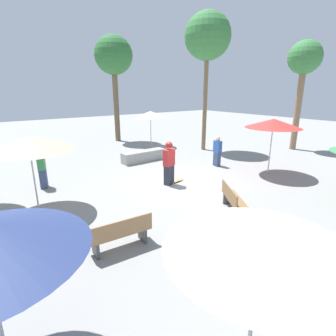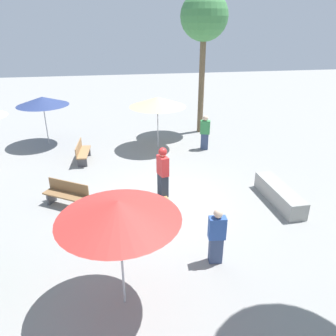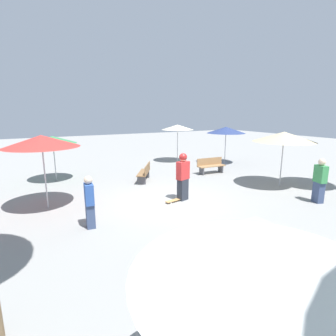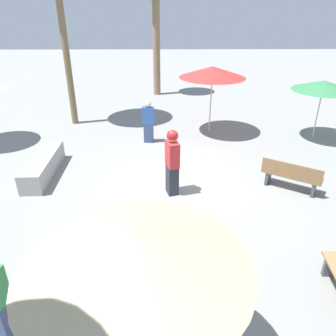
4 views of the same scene
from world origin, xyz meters
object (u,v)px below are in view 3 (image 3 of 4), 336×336
object	(u,v)px
shade_umbrella_tan	(284,137)
shade_umbrella_red	(41,141)
bench_near	(211,166)
bystander_watching	(90,202)
bench_far	(145,173)
shade_umbrella_navy	(226,130)
concrete_ledge	(229,242)
shade_umbrella_white	(265,253)
skateboard	(175,200)
shade_umbrella_green	(53,140)
bystander_far	(320,181)
shade_umbrella_cream	(178,127)
skater_main	(183,175)

from	to	relation	value
shade_umbrella_tan	shade_umbrella_red	xyz separation A→B (m)	(-2.12, -9.61, 0.12)
bench_near	bystander_watching	bearing A→B (deg)	31.23
bench_far	shade_umbrella_navy	bearing A→B (deg)	-43.41
concrete_ledge	bystander_watching	world-z (taller)	bystander_watching
bench_far	shade_umbrella_white	size ratio (longest dim) A/B	0.65
shade_umbrella_tan	concrete_ledge	bearing A→B (deg)	-61.17
skateboard	bystander_watching	size ratio (longest dim) A/B	0.52
shade_umbrella_green	shade_umbrella_tan	size ratio (longest dim) A/B	0.82
skateboard	shade_umbrella_white	distance (m)	7.84
bench_near	bystander_far	distance (m)	5.79
shade_umbrella_red	shade_umbrella_tan	bearing A→B (deg)	77.55
bench_near	shade_umbrella_cream	distance (m)	4.35
skater_main	shade_umbrella_navy	xyz separation A→B (m)	(-4.90, 6.35, 1.20)
shade_umbrella_white	shade_umbrella_red	size ratio (longest dim) A/B	0.94
shade_umbrella_red	bench_near	bearing A→B (deg)	99.67
shade_umbrella_green	shade_umbrella_navy	xyz separation A→B (m)	(0.61, 10.31, 0.16)
skater_main	shade_umbrella_tan	size ratio (longest dim) A/B	0.68
concrete_ledge	bystander_far	distance (m)	5.57
bystander_watching	skater_main	bearing A→B (deg)	107.70
shade_umbrella_navy	shade_umbrella_red	xyz separation A→B (m)	(3.30, -11.02, 0.19)
bench_far	shade_umbrella_cream	distance (m)	5.78
skateboard	bench_far	world-z (taller)	bench_far
skateboard	shade_umbrella_tan	distance (m)	5.79
shade_umbrella_cream	bench_near	bearing A→B (deg)	-2.75
skateboard	shade_umbrella_red	world-z (taller)	shade_umbrella_red
concrete_ledge	shade_umbrella_green	distance (m)	9.94
shade_umbrella_green	shade_umbrella_navy	bearing A→B (deg)	86.64
shade_umbrella_tan	shade_umbrella_cream	xyz separation A→B (m)	(-7.46, -1.02, 0.07)
bench_near	shade_umbrella_cream	xyz separation A→B (m)	(-3.91, 0.19, 1.90)
concrete_ledge	shade_umbrella_tan	bearing A→B (deg)	118.83
skater_main	skateboard	bearing A→B (deg)	-9.14
skater_main	shade_umbrella_red	world-z (taller)	shade_umbrella_red
shade_umbrella_white	shade_umbrella_red	distance (m)	8.55
bench_near	bench_far	xyz separation A→B (m)	(-0.26, -3.87, 0.00)
shade_umbrella_green	shade_umbrella_cream	world-z (taller)	shade_umbrella_cream
concrete_ledge	bystander_far	world-z (taller)	bystander_far
shade_umbrella_red	bystander_far	xyz separation A→B (m)	(4.31, 8.97, -1.54)
shade_umbrella_navy	shade_umbrella_red	world-z (taller)	shade_umbrella_red
bench_far	shade_umbrella_white	world-z (taller)	shade_umbrella_white
bench_far	bystander_watching	bearing A→B (deg)	171.56
shade_umbrella_tan	bystander_watching	xyz separation A→B (m)	(0.26, -8.64, -1.48)
shade_umbrella_green	shade_umbrella_cream	size ratio (longest dim) A/B	0.88
concrete_ledge	shade_umbrella_navy	world-z (taller)	shade_umbrella_navy
concrete_ledge	bench_near	bearing A→B (deg)	144.85
skateboard	shade_umbrella_white	world-z (taller)	shade_umbrella_white
shade_umbrella_red	bystander_watching	xyz separation A→B (m)	(2.38, 0.97, -1.60)
shade_umbrella_green	bystander_watching	size ratio (longest dim) A/B	1.41
skateboard	concrete_ledge	distance (m)	3.90
shade_umbrella_tan	bystander_watching	bearing A→B (deg)	-88.27
skater_main	shade_umbrella_white	world-z (taller)	shade_umbrella_white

